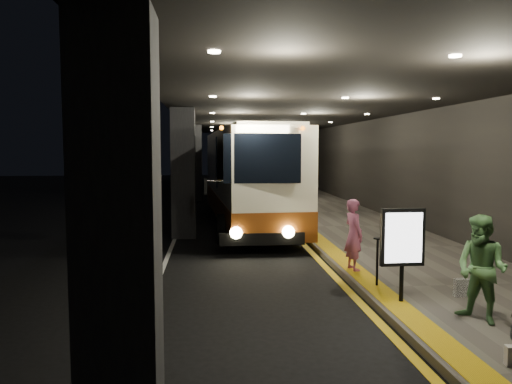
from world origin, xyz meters
name	(u,v)px	position (x,y,z in m)	size (l,w,h in m)	color
ground	(233,263)	(0.00, 0.00, 0.00)	(90.00, 90.00, 0.00)	black
lane_line_white	(177,232)	(-1.80, 5.00, 0.01)	(0.12, 50.00, 0.01)	silver
kerb_stripe_yellow	(290,231)	(2.35, 5.00, 0.01)	(0.18, 50.00, 0.01)	gold
sidewalk	(354,228)	(4.75, 5.00, 0.07)	(4.50, 50.00, 0.15)	#514C44
tactile_strip	(304,226)	(2.85, 5.00, 0.16)	(0.50, 50.00, 0.01)	gold
terminal_wall	(414,150)	(7.00, 5.00, 3.00)	(0.10, 50.00, 6.00)	black
support_columns	(183,173)	(-1.50, 4.00, 2.20)	(0.80, 24.80, 4.40)	black
canopy	(295,106)	(2.50, 5.00, 4.60)	(9.00, 50.00, 0.40)	black
coach_main	(247,181)	(0.84, 6.30, 1.77)	(3.17, 11.94, 3.69)	#F0EAC9
coach_second	(238,170)	(1.02, 16.91, 1.74)	(2.74, 11.61, 3.63)	#F0EAC9
passenger_boarding	(354,235)	(2.80, -1.68, 1.00)	(0.62, 0.41, 1.70)	#BC577D
passenger_waiting_green	(482,269)	(3.90, -5.37, 1.05)	(0.87, 0.54, 1.80)	#4B7C45
bag_polka	(461,288)	(4.31, -3.96, 0.32)	(0.29, 0.12, 0.35)	black
info_sign	(403,239)	(3.00, -4.19, 1.35)	(0.84, 0.14, 1.78)	black
stanchion_post	(377,262)	(2.91, -3.08, 0.66)	(0.05, 0.05, 1.01)	black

